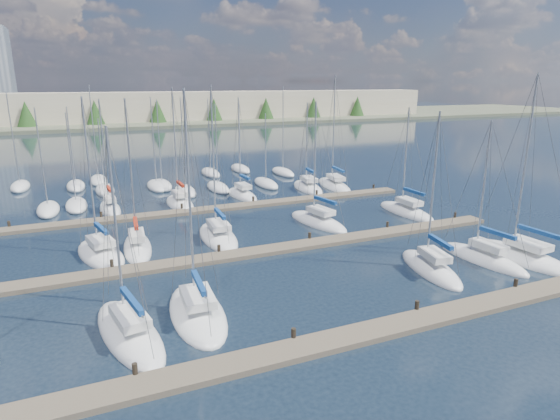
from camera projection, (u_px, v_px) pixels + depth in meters
name	position (u px, v px, depth m)	size (l,w,h in m)	color
ground	(169.00, 165.00, 76.65)	(400.00, 400.00, 0.00)	#1B2836
dock_near	(367.00, 333.00, 25.26)	(44.00, 1.93, 1.10)	#6B5E4C
dock_mid	(270.00, 250.00, 37.66)	(44.00, 1.93, 1.10)	#6B5E4C
dock_far	(221.00, 208.00, 50.05)	(44.00, 1.93, 1.10)	#6B5E4C
sailboat_b	(129.00, 333.00, 25.22)	(4.16, 8.95, 11.92)	white
sailboat_n	(110.00, 208.00, 49.70)	(2.36, 6.74, 12.29)	white
sailboat_m	(406.00, 212.00, 48.65)	(2.63, 8.21, 11.52)	white
sailboat_r	(334.00, 185.00, 60.80)	(3.86, 9.40, 14.78)	white
sailboat_l	(318.00, 222.00, 45.15)	(4.02, 8.37, 12.27)	white
sailboat_i	(137.00, 247.00, 38.15)	(2.77, 7.87, 12.80)	white
sailboat_o	(180.00, 203.00, 52.01)	(2.79, 7.17, 13.44)	white
sailboat_e	(431.00, 268.00, 33.88)	(3.81, 7.79, 12.08)	white
sailboat_q	(308.00, 187.00, 59.69)	(3.78, 8.16, 11.52)	white
sailboat_j	(218.00, 236.00, 40.84)	(3.24, 8.32, 13.76)	white
sailboat_f	(483.00, 259.00, 35.73)	(2.89, 7.92, 11.33)	white
sailboat_h	(101.00, 254.00, 36.74)	(4.50, 8.11, 12.96)	white
sailboat_g	(521.00, 257.00, 36.12)	(3.71, 9.04, 14.62)	white
sailboat_c	(197.00, 313.00, 27.40)	(3.50, 8.37, 13.69)	white
sailboat_p	(242.00, 195.00, 55.74)	(2.74, 7.20, 12.25)	white
distant_boats	(159.00, 185.00, 60.54)	(36.93, 20.75, 13.30)	#9EA0A5
shoreline	(74.00, 100.00, 149.12)	(400.00, 60.00, 38.00)	#666B51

